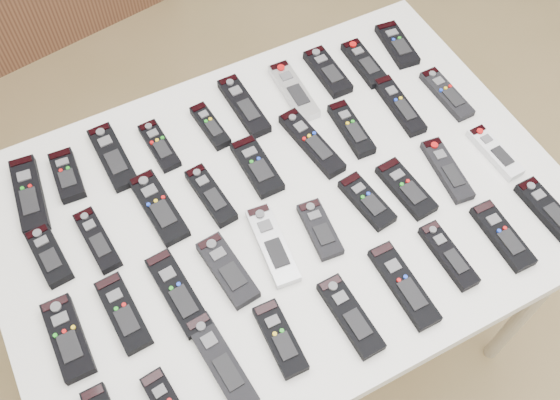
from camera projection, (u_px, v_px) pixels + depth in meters
name	position (u px, v px, depth m)	size (l,w,h in m)	color
ground	(309.00, 332.00, 2.04)	(4.00, 4.00, 0.00)	olive
table	(280.00, 218.00, 1.44)	(1.25, 0.88, 0.78)	white
remote_0	(29.00, 194.00, 1.39)	(0.06, 0.20, 0.02)	black
remote_1	(67.00, 175.00, 1.42)	(0.05, 0.14, 0.02)	black
remote_2	(113.00, 157.00, 1.45)	(0.06, 0.19, 0.02)	black
remote_3	(159.00, 146.00, 1.46)	(0.05, 0.15, 0.02)	black
remote_4	(210.00, 126.00, 1.49)	(0.04, 0.14, 0.02)	black
remote_5	(244.00, 106.00, 1.53)	(0.05, 0.19, 0.02)	black
remote_6	(294.00, 91.00, 1.55)	(0.05, 0.19, 0.02)	#B7B7BC
remote_7	(328.00, 72.00, 1.59)	(0.06, 0.16, 0.02)	black
remote_8	(364.00, 63.00, 1.61)	(0.05, 0.16, 0.02)	black
remote_9	(397.00, 45.00, 1.64)	(0.06, 0.16, 0.02)	black
remote_10	(49.00, 256.00, 1.31)	(0.05, 0.14, 0.02)	black
remote_11	(97.00, 240.00, 1.33)	(0.05, 0.16, 0.02)	black
remote_12	(159.00, 207.00, 1.37)	(0.06, 0.19, 0.02)	black
remote_13	(211.00, 195.00, 1.39)	(0.05, 0.16, 0.02)	black
remote_14	(257.00, 166.00, 1.43)	(0.06, 0.16, 0.02)	black
remote_15	(311.00, 143.00, 1.47)	(0.05, 0.21, 0.02)	black
remote_16	(351.00, 129.00, 1.49)	(0.05, 0.16, 0.02)	black
remote_17	(399.00, 106.00, 1.53)	(0.05, 0.19, 0.02)	black
remote_18	(446.00, 94.00, 1.55)	(0.05, 0.17, 0.02)	black
remote_19	(68.00, 338.00, 1.21)	(0.06, 0.17, 0.02)	black
remote_20	(123.00, 313.00, 1.24)	(0.06, 0.17, 0.02)	black
remote_21	(178.00, 293.00, 1.26)	(0.06, 0.20, 0.02)	black
remote_22	(228.00, 270.00, 1.29)	(0.06, 0.17, 0.02)	black
remote_23	(272.00, 245.00, 1.32)	(0.05, 0.19, 0.02)	#B7B7BC
remote_24	(320.00, 229.00, 1.34)	(0.05, 0.14, 0.02)	black
remote_25	(367.00, 201.00, 1.38)	(0.05, 0.15, 0.02)	black
remote_26	(406.00, 189.00, 1.40)	(0.06, 0.16, 0.02)	black
remote_27	(447.00, 170.00, 1.43)	(0.05, 0.17, 0.02)	black
remote_28	(495.00, 152.00, 1.45)	(0.04, 0.16, 0.02)	silver
remote_31	(221.00, 361.00, 1.19)	(0.05, 0.20, 0.02)	black
remote_32	(280.00, 338.00, 1.21)	(0.05, 0.15, 0.02)	black
remote_33	(350.00, 316.00, 1.24)	(0.05, 0.18, 0.02)	black
remote_34	(404.00, 285.00, 1.27)	(0.05, 0.19, 0.02)	black
remote_35	(448.00, 255.00, 1.31)	(0.04, 0.16, 0.02)	black
remote_36	(502.00, 236.00, 1.33)	(0.05, 0.17, 0.02)	black
remote_37	(548.00, 210.00, 1.37)	(0.05, 0.16, 0.02)	black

